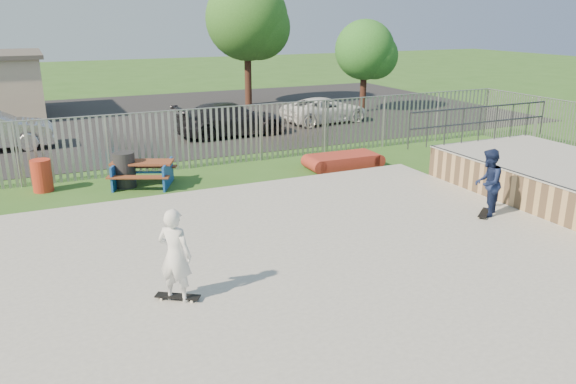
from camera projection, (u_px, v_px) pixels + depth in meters
name	position (u px, v px, depth m)	size (l,w,h in m)	color
ground	(264.00, 284.00, 10.87)	(120.00, 120.00, 0.00)	#2E5A1E
concrete_slab	(264.00, 280.00, 10.84)	(15.00, 12.00, 0.15)	gray
quarter_pipe	(569.00, 183.00, 15.40)	(5.50, 7.05, 2.19)	tan
fence	(232.00, 171.00, 14.93)	(26.04, 16.02, 2.00)	gray
picnic_table	(143.00, 173.00, 16.99)	(2.27, 2.10, 0.77)	brown
funbox	(343.00, 161.00, 19.11)	(2.27, 1.18, 0.45)	maroon
trash_bin_red	(42.00, 176.00, 16.43)	(0.57, 0.57, 0.95)	#AC2D1A
trash_bin_grey	(125.00, 170.00, 16.85)	(0.64, 0.64, 1.06)	black
parking_lot	(115.00, 122.00, 27.31)	(40.00, 18.00, 0.02)	black
car_dark	(231.00, 119.00, 23.97)	(1.96, 4.82, 1.40)	black
car_white	(325.00, 110.00, 26.92)	(1.98, 4.29, 1.19)	white
tree_mid	(247.00, 19.00, 31.05)	(4.58, 4.58, 7.06)	#42241A
tree_right	(365.00, 50.00, 29.29)	(3.11, 3.11, 4.79)	#3B2017
skateboard_a	(484.00, 214.00, 14.14)	(0.76, 0.64, 0.08)	black
skateboard_b	(178.00, 297.00, 9.95)	(0.78, 0.61, 0.08)	black
skater_navy	(488.00, 183.00, 13.89)	(0.83, 0.65, 1.70)	#162045
skater_white	(175.00, 255.00, 9.70)	(0.62, 0.41, 1.70)	white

